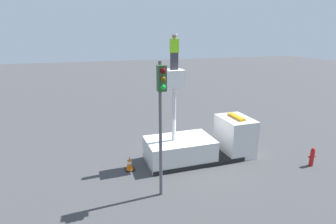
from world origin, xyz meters
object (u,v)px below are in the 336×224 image
at_px(bucket_truck, 202,143).
at_px(traffic_light_pole, 161,105).
at_px(fire_hydrant, 312,157).
at_px(traffic_cone_rear, 130,163).
at_px(worker, 174,52).

distance_m(bucket_truck, traffic_light_pole, 5.38).
relative_size(fire_hydrant, traffic_cone_rear, 1.37).
distance_m(fire_hydrant, traffic_cone_rear, 9.78).
relative_size(worker, fire_hydrant, 1.67).
xyz_separation_m(fire_hydrant, traffic_cone_rear, (-9.42, 2.62, -0.15)).
height_order(traffic_light_pole, fire_hydrant, traffic_light_pole).
relative_size(worker, traffic_light_pole, 0.30).
relative_size(bucket_truck, fire_hydrant, 5.90).
xyz_separation_m(worker, traffic_light_pole, (-1.54, -2.83, -1.88)).
xyz_separation_m(bucket_truck, traffic_cone_rear, (-4.16, -0.09, -0.54)).
height_order(fire_hydrant, traffic_cone_rear, fire_hydrant).
height_order(bucket_truck, traffic_light_pole, traffic_light_pole).
bearing_deg(worker, traffic_light_pole, -118.54).
bearing_deg(traffic_cone_rear, worker, 1.99).
bearing_deg(fire_hydrant, worker, 158.75).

